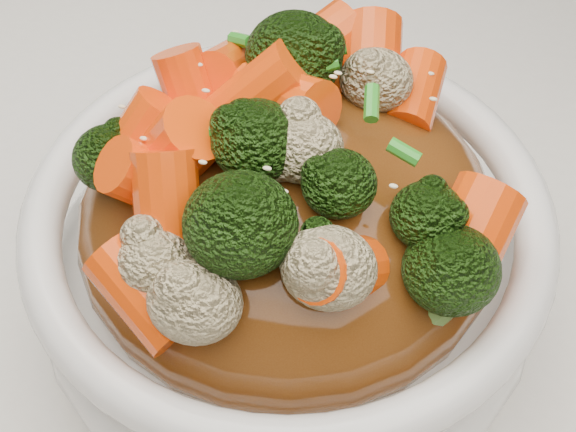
% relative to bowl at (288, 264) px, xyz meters
% --- Properties ---
extents(tablecloth, '(1.20, 0.80, 0.04)m').
position_rel_bowl_xyz_m(tablecloth, '(-0.04, 0.02, -0.07)').
color(tablecloth, white).
rests_on(tablecloth, dining_table).
extents(bowl, '(0.29, 0.29, 0.09)m').
position_rel_bowl_xyz_m(bowl, '(0.00, 0.00, 0.00)').
color(bowl, white).
rests_on(bowl, tablecloth).
extents(sauce_base, '(0.23, 0.23, 0.11)m').
position_rel_bowl_xyz_m(sauce_base, '(0.00, 0.00, 0.03)').
color(sauce_base, '#5D3010').
rests_on(sauce_base, bowl).
extents(carrots, '(0.23, 0.23, 0.06)m').
position_rel_bowl_xyz_m(carrots, '(0.00, 0.00, 0.10)').
color(carrots, '#FB4908').
rests_on(carrots, sauce_base).
extents(broccoli, '(0.23, 0.23, 0.05)m').
position_rel_bowl_xyz_m(broccoli, '(0.00, 0.00, 0.10)').
color(broccoli, black).
rests_on(broccoli, sauce_base).
extents(cauliflower, '(0.23, 0.23, 0.04)m').
position_rel_bowl_xyz_m(cauliflower, '(0.00, 0.00, 0.10)').
color(cauliflower, '#C5B586').
rests_on(cauliflower, sauce_base).
extents(scallions, '(0.17, 0.17, 0.02)m').
position_rel_bowl_xyz_m(scallions, '(0.00, 0.00, 0.10)').
color(scallions, '#2A9422').
rests_on(scallions, sauce_base).
extents(sesame_seeds, '(0.21, 0.21, 0.01)m').
position_rel_bowl_xyz_m(sesame_seeds, '(0.00, 0.00, 0.10)').
color(sesame_seeds, beige).
rests_on(sesame_seeds, sauce_base).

